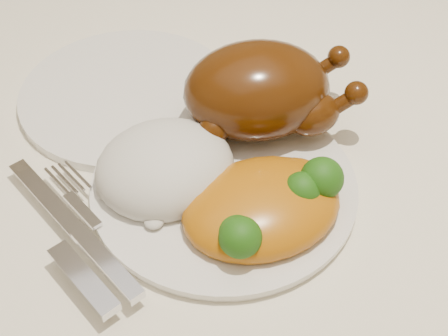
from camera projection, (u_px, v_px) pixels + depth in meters
name	position (u px, v px, depth m)	size (l,w,h in m)	color
dining_table	(62.00, 215.00, 0.71)	(1.60, 0.90, 0.76)	brown
tablecloth	(50.00, 170.00, 0.65)	(1.73, 1.03, 0.18)	white
dinner_plate	(224.00, 187.00, 0.59)	(0.25, 0.25, 0.01)	white
side_plate	(128.00, 94.00, 0.69)	(0.24, 0.24, 0.01)	white
roast_chicken	(261.00, 90.00, 0.61)	(0.19, 0.15, 0.09)	#4F2808
rice_mound	(165.00, 168.00, 0.58)	(0.14, 0.13, 0.07)	white
mac_and_cheese	(269.00, 204.00, 0.55)	(0.15, 0.12, 0.06)	#BC620C
cutlery	(83.00, 247.00, 0.53)	(0.06, 0.20, 0.01)	silver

